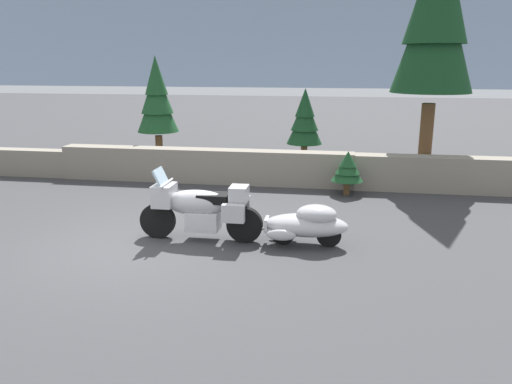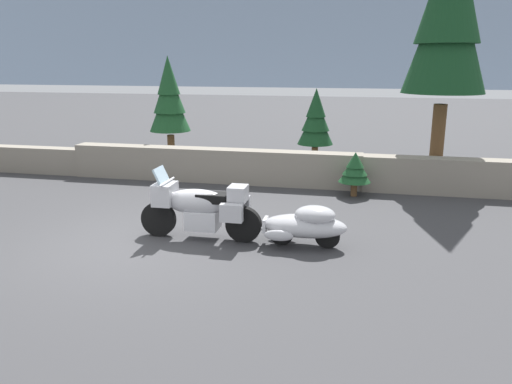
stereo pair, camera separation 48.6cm
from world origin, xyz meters
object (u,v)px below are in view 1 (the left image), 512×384
(touring_motorcycle, at_px, (200,207))
(pine_tree_secondary, at_px, (157,98))
(pine_tree_tall, at_px, (437,3))
(pine_tree_far_right, at_px, (305,119))
(car_shaped_trailer, at_px, (307,223))

(touring_motorcycle, height_order, pine_tree_secondary, pine_tree_secondary)
(pine_tree_tall, xyz_separation_m, pine_tree_far_right, (-3.34, 1.09, -3.10))
(pine_tree_secondary, bearing_deg, pine_tree_far_right, 3.56)
(touring_motorcycle, xyz_separation_m, pine_tree_tall, (4.79, 5.46, 4.01))
(car_shaped_trailer, distance_m, pine_tree_secondary, 8.19)
(pine_tree_secondary, xyz_separation_m, pine_tree_far_right, (4.49, 0.28, -0.59))
(pine_tree_tall, bearing_deg, car_shaped_trailer, -117.48)
(pine_tree_tall, height_order, pine_tree_far_right, pine_tree_tall)
(touring_motorcycle, height_order, pine_tree_far_right, pine_tree_far_right)
(touring_motorcycle, distance_m, car_shaped_trailer, 1.97)
(car_shaped_trailer, xyz_separation_m, pine_tree_tall, (2.83, 5.45, 4.22))
(touring_motorcycle, relative_size, pine_tree_far_right, 0.94)
(touring_motorcycle, xyz_separation_m, pine_tree_secondary, (-3.04, 6.28, 1.50))
(touring_motorcycle, bearing_deg, pine_tree_secondary, 115.81)
(car_shaped_trailer, height_order, pine_tree_secondary, pine_tree_secondary)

